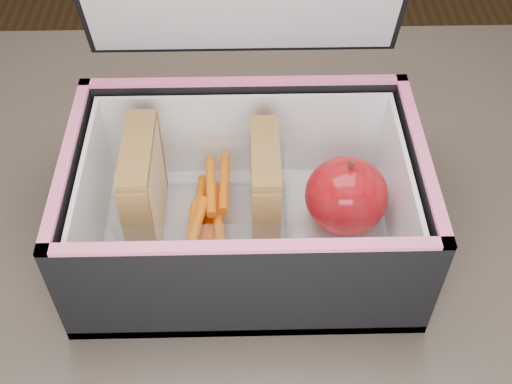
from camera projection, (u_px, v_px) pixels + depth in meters
kitchen_table at (278, 302)px, 0.71m from camera, size 1.20×0.80×0.75m
lunch_bag at (245, 192)px, 0.60m from camera, size 0.32×0.27×0.32m
plastic_tub at (206, 203)px, 0.62m from camera, size 0.16×0.11×0.07m
sandwich_left at (144, 188)px, 0.60m from camera, size 0.03×0.10×0.11m
sandwich_right at (265, 188)px, 0.61m from camera, size 0.03×0.09×0.10m
carrot_sticks at (207, 216)px, 0.63m from camera, size 0.04×0.14×0.03m
paper_napkin at (340, 223)px, 0.64m from camera, size 0.09×0.10×0.01m
red_apple at (346, 196)px, 0.61m from camera, size 0.10×0.10×0.08m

